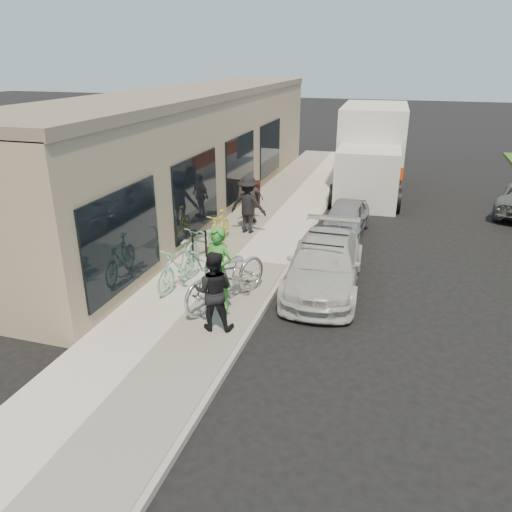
# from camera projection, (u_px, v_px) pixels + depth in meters

# --- Properties ---
(ground) EXTENTS (120.00, 120.00, 0.00)m
(ground) POSITION_uv_depth(u_px,v_px,m) (276.00, 327.00, 10.54)
(ground) COLOR black
(ground) RESTS_ON ground
(sidewalk) EXTENTS (3.00, 34.00, 0.15)m
(sidewalk) POSITION_uv_depth(u_px,v_px,m) (234.00, 261.00, 13.72)
(sidewalk) COLOR beige
(sidewalk) RESTS_ON ground
(curb) EXTENTS (0.12, 34.00, 0.13)m
(curb) POSITION_uv_depth(u_px,v_px,m) (289.00, 268.00, 13.30)
(curb) COLOR #A39C95
(curb) RESTS_ON ground
(storefront) EXTENTS (3.60, 20.00, 4.22)m
(storefront) POSITION_uv_depth(u_px,v_px,m) (195.00, 149.00, 18.25)
(storefront) COLOR tan
(storefront) RESTS_ON ground
(bike_rack) EXTENTS (0.23, 0.52, 0.78)m
(bike_rack) POSITION_uv_depth(u_px,v_px,m) (199.00, 243.00, 13.44)
(bike_rack) COLOR black
(bike_rack) RESTS_ON sidewalk
(sandwich_board) EXTENTS (0.69, 0.70, 0.94)m
(sandwich_board) POSITION_uv_depth(u_px,v_px,m) (252.00, 195.00, 18.10)
(sandwich_board) COLOR black
(sandwich_board) RESTS_ON sidewalk
(sedan_white) EXTENTS (1.99, 4.36, 1.28)m
(sedan_white) POSITION_uv_depth(u_px,v_px,m) (325.00, 263.00, 12.17)
(sedan_white) COLOR beige
(sedan_white) RESTS_ON ground
(sedan_silver) EXTENTS (1.40, 3.25, 1.09)m
(sedan_silver) POSITION_uv_depth(u_px,v_px,m) (345.00, 218.00, 15.74)
(sedan_silver) COLOR #97979C
(sedan_silver) RESTS_ON ground
(moving_truck) EXTENTS (2.89, 7.04, 3.40)m
(moving_truck) POSITION_uv_depth(u_px,v_px,m) (371.00, 153.00, 20.86)
(moving_truck) COLOR silver
(moving_truck) RESTS_ON ground
(tandem_bike) EXTENTS (1.78, 2.67, 1.33)m
(tandem_bike) POSITION_uv_depth(u_px,v_px,m) (227.00, 276.00, 10.99)
(tandem_bike) COLOR #BABABC
(tandem_bike) RESTS_ON sidewalk
(woman_rider) EXTENTS (0.77, 0.60, 1.88)m
(woman_rider) POSITION_uv_depth(u_px,v_px,m) (218.00, 270.00, 10.62)
(woman_rider) COLOR #368E2F
(woman_rider) RESTS_ON sidewalk
(man_standing) EXTENTS (0.92, 0.78, 1.66)m
(man_standing) POSITION_uv_depth(u_px,v_px,m) (213.00, 291.00, 9.92)
(man_standing) COLOR black
(man_standing) RESTS_ON sidewalk
(cruiser_bike_a) EXTENTS (0.76, 1.85, 1.08)m
(cruiser_bike_a) POSITION_uv_depth(u_px,v_px,m) (179.00, 266.00, 11.85)
(cruiser_bike_a) COLOR #81C1AA
(cruiser_bike_a) RESTS_ON sidewalk
(cruiser_bike_b) EXTENTS (0.87, 1.78, 0.89)m
(cruiser_bike_b) POSITION_uv_depth(u_px,v_px,m) (204.00, 240.00, 13.72)
(cruiser_bike_b) COLOR #81C1AA
(cruiser_bike_b) RESTS_ON sidewalk
(cruiser_bike_c) EXTENTS (0.48, 1.61, 0.96)m
(cruiser_bike_c) POSITION_uv_depth(u_px,v_px,m) (219.00, 228.00, 14.63)
(cruiser_bike_c) COLOR gold
(cruiser_bike_c) RESTS_ON sidewalk
(bystander_a) EXTENTS (1.19, 0.73, 1.78)m
(bystander_a) POSITION_uv_depth(u_px,v_px,m) (248.00, 205.00, 15.42)
(bystander_a) COLOR black
(bystander_a) RESTS_ON sidewalk
(bystander_b) EXTENTS (0.94, 0.81, 1.51)m
(bystander_b) POSITION_uv_depth(u_px,v_px,m) (250.00, 200.00, 16.45)
(bystander_b) COLOR brown
(bystander_b) RESTS_ON sidewalk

